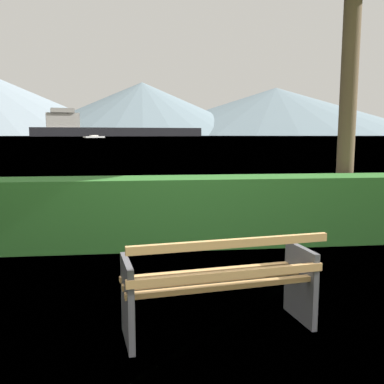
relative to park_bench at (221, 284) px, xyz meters
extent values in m
plane|color=olive|center=(-0.01, 0.06, -0.42)|extent=(1400.00, 1400.00, 0.00)
plane|color=slate|center=(-0.01, 307.53, -0.42)|extent=(620.00, 620.00, 0.00)
cube|color=tan|center=(0.02, -0.13, 0.03)|extent=(1.61, 0.31, 0.04)
cube|color=tan|center=(-0.01, 0.06, 0.03)|extent=(1.61, 0.31, 0.04)
cube|color=tan|center=(-0.04, 0.25, 0.03)|extent=(1.61, 0.31, 0.04)
cube|color=tan|center=(0.03, -0.20, 0.15)|extent=(1.61, 0.29, 0.06)
cube|color=tan|center=(0.04, -0.25, 0.41)|extent=(1.61, 0.29, 0.06)
cube|color=#4C4C51|center=(-0.77, -0.08, -0.09)|extent=(0.13, 0.51, 0.68)
cube|color=#4C4C51|center=(0.76, 0.16, -0.09)|extent=(0.13, 0.51, 0.68)
cube|color=#2D6B28|center=(-0.01, 2.87, 0.09)|extent=(10.96, 0.76, 1.03)
cylinder|color=brown|center=(2.86, 3.62, 1.97)|extent=(0.29, 0.29, 4.79)
cube|color=#232328|center=(-16.96, 304.04, 2.61)|extent=(120.13, 41.88, 6.06)
cube|color=silver|center=(-54.31, 295.33, 10.48)|extent=(24.08, 18.08, 9.69)
cube|color=beige|center=(-54.31, 295.33, 16.84)|extent=(18.12, 18.08, 3.03)
cube|color=silver|center=(-21.68, 186.44, -0.08)|extent=(9.25, 7.22, 0.68)
cube|color=silver|center=(-21.68, 186.44, 0.50)|extent=(3.87, 3.52, 0.49)
cone|color=slate|center=(-0.01, 536.31, 32.22)|extent=(300.04, 300.04, 65.28)
cone|color=slate|center=(180.18, 563.03, 31.38)|extent=(402.02, 402.02, 63.61)
camera|label=1|loc=(-0.63, -3.33, 1.24)|focal=39.47mm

